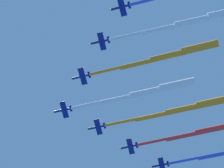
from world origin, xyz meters
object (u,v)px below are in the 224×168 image
object	(u,v)px
jet_starboard_mid	(213,129)
jet_starboard_inner	(184,109)
jet_port_mid	(195,20)
jet_port_inner	(170,55)
jet_lead	(148,91)

from	to	relation	value
jet_starboard_mid	jet_starboard_inner	bearing A→B (deg)	-128.47
jet_starboard_inner	jet_port_mid	size ratio (longest dim) A/B	1.00
jet_starboard_inner	jet_starboard_mid	world-z (taller)	jet_starboard_inner
jet_port_inner	jet_port_mid	xyz separation A→B (m)	(14.80, -13.06, 1.37)
jet_port_inner	jet_starboard_mid	xyz separation A→B (m)	(12.39, 44.19, -0.34)
jet_port_inner	jet_port_mid	world-z (taller)	jet_port_mid
jet_port_mid	jet_starboard_mid	size ratio (longest dim) A/B	1.03
jet_lead	jet_starboard_inner	distance (m)	21.01
jet_lead	jet_port_inner	bearing A→B (deg)	-47.14
jet_lead	jet_starboard_mid	distance (m)	39.33
jet_lead	jet_port_mid	distance (m)	40.18
jet_lead	jet_starboard_mid	bearing A→B (deg)	48.09
jet_lead	jet_port_inner	world-z (taller)	jet_port_inner
jet_lead	jet_port_mid	xyz separation A→B (m)	(28.66, -28.00, 3.03)
jet_port_mid	jet_starboard_inner	bearing A→B (deg)	107.98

